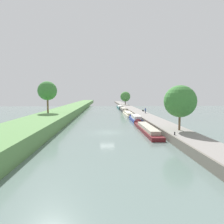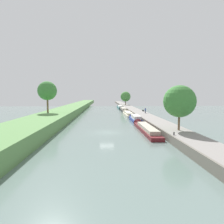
{
  "view_description": "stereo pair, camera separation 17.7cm",
  "coord_description": "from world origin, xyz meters",
  "px_view_note": "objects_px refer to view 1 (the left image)",
  "views": [
    {
      "loc": [
        -0.68,
        -35.26,
        6.72
      ],
      "look_at": [
        2.13,
        30.07,
        1.0
      ],
      "focal_mm": 32.27,
      "sensor_mm": 36.0,
      "label": 1
    },
    {
      "loc": [
        -0.5,
        -35.27,
        6.72
      ],
      "look_at": [
        2.13,
        30.07,
        1.0
      ],
      "focal_mm": 32.27,
      "sensor_mm": 36.0,
      "label": 2
    }
  ],
  "objects_px": {
    "narrowboat_cream": "(128,114)",
    "narrowboat_teal": "(120,107)",
    "person_walking": "(145,110)",
    "park_bench": "(143,110)",
    "narrowboat_black": "(123,109)",
    "narrowboat_maroon": "(146,128)",
    "narrowboat_blue": "(135,119)",
    "mooring_bollard_near": "(175,134)",
    "mooring_bollard_far": "(122,105)"
  },
  "relations": [
    {
      "from": "narrowboat_cream",
      "to": "narrowboat_teal",
      "type": "relative_size",
      "value": 0.99
    },
    {
      "from": "narrowboat_maroon",
      "to": "narrowboat_cream",
      "type": "distance_m",
      "value": 28.76
    },
    {
      "from": "person_walking",
      "to": "mooring_bollard_near",
      "type": "distance_m",
      "value": 32.37
    },
    {
      "from": "person_walking",
      "to": "narrowboat_blue",
      "type": "bearing_deg",
      "value": -116.57
    },
    {
      "from": "narrowboat_maroon",
      "to": "narrowboat_teal",
      "type": "bearing_deg",
      "value": 89.84
    },
    {
      "from": "narrowboat_cream",
      "to": "park_bench",
      "type": "relative_size",
      "value": 10.5
    },
    {
      "from": "mooring_bollard_far",
      "to": "park_bench",
      "type": "xyz_separation_m",
      "value": [
        3.47,
        -39.57,
        0.12
      ]
    },
    {
      "from": "narrowboat_black",
      "to": "person_walking",
      "type": "bearing_deg",
      "value": -79.29
    },
    {
      "from": "narrowboat_cream",
      "to": "park_bench",
      "type": "height_order",
      "value": "park_bench"
    },
    {
      "from": "narrowboat_teal",
      "to": "park_bench",
      "type": "relative_size",
      "value": 10.56
    },
    {
      "from": "mooring_bollard_near",
      "to": "park_bench",
      "type": "xyz_separation_m",
      "value": [
        3.47,
        39.48,
        0.12
      ]
    },
    {
      "from": "narrowboat_cream",
      "to": "narrowboat_black",
      "type": "xyz_separation_m",
      "value": [
        0.15,
        17.24,
        0.09
      ]
    },
    {
      "from": "narrowboat_maroon",
      "to": "narrowboat_teal",
      "type": "height_order",
      "value": "narrowboat_teal"
    },
    {
      "from": "narrowboat_blue",
      "to": "mooring_bollard_near",
      "type": "relative_size",
      "value": 22.7
    },
    {
      "from": "narrowboat_cream",
      "to": "narrowboat_black",
      "type": "height_order",
      "value": "narrowboat_black"
    },
    {
      "from": "narrowboat_teal",
      "to": "mooring_bollard_near",
      "type": "height_order",
      "value": "mooring_bollard_near"
    },
    {
      "from": "narrowboat_teal",
      "to": "mooring_bollard_far",
      "type": "xyz_separation_m",
      "value": [
        1.8,
        7.35,
        0.81
      ]
    },
    {
      "from": "narrowboat_cream",
      "to": "narrowboat_black",
      "type": "distance_m",
      "value": 17.24
    },
    {
      "from": "narrowboat_teal",
      "to": "mooring_bollard_near",
      "type": "distance_m",
      "value": 71.73
    },
    {
      "from": "narrowboat_maroon",
      "to": "narrowboat_cream",
      "type": "bearing_deg",
      "value": 89.71
    },
    {
      "from": "narrowboat_teal",
      "to": "narrowboat_black",
      "type": "bearing_deg",
      "value": -89.56
    },
    {
      "from": "narrowboat_blue",
      "to": "mooring_bollard_near",
      "type": "bearing_deg",
      "value": -85.8
    },
    {
      "from": "person_walking",
      "to": "mooring_bollard_near",
      "type": "xyz_separation_m",
      "value": [
        -2.72,
        -32.25,
        -0.65
      ]
    },
    {
      "from": "narrowboat_black",
      "to": "person_walking",
      "type": "relative_size",
      "value": 9.77
    },
    {
      "from": "narrowboat_blue",
      "to": "mooring_bollard_near",
      "type": "xyz_separation_m",
      "value": [
        1.72,
        -23.37,
        0.72
      ]
    },
    {
      "from": "narrowboat_black",
      "to": "narrowboat_maroon",
      "type": "bearing_deg",
      "value": -90.37
    },
    {
      "from": "mooring_bollard_near",
      "to": "mooring_bollard_far",
      "type": "bearing_deg",
      "value": 90.0
    },
    {
      "from": "narrowboat_maroon",
      "to": "park_bench",
      "type": "relative_size",
      "value": 11.42
    },
    {
      "from": "narrowboat_black",
      "to": "narrowboat_teal",
      "type": "bearing_deg",
      "value": 90.44
    },
    {
      "from": "narrowboat_cream",
      "to": "narrowboat_teal",
      "type": "distance_m",
      "value": 33.46
    },
    {
      "from": "narrowboat_maroon",
      "to": "person_walking",
      "type": "distance_m",
      "value": 23.29
    },
    {
      "from": "park_bench",
      "to": "narrowboat_blue",
      "type": "bearing_deg",
      "value": -107.86
    },
    {
      "from": "narrowboat_blue",
      "to": "narrowboat_teal",
      "type": "relative_size",
      "value": 0.64
    },
    {
      "from": "narrowboat_teal",
      "to": "park_bench",
      "type": "distance_m",
      "value": 32.66
    },
    {
      "from": "narrowboat_black",
      "to": "mooring_bollard_far",
      "type": "distance_m",
      "value": 23.64
    },
    {
      "from": "narrowboat_black",
      "to": "mooring_bollard_far",
      "type": "height_order",
      "value": "mooring_bollard_far"
    },
    {
      "from": "narrowboat_maroon",
      "to": "mooring_bollard_near",
      "type": "xyz_separation_m",
      "value": [
        1.97,
        -9.49,
        0.88
      ]
    },
    {
      "from": "narrowboat_black",
      "to": "narrowboat_teal",
      "type": "xyz_separation_m",
      "value": [
        -0.12,
        16.21,
        -0.0
      ]
    },
    {
      "from": "person_walking",
      "to": "park_bench",
      "type": "height_order",
      "value": "person_walking"
    },
    {
      "from": "narrowboat_cream",
      "to": "person_walking",
      "type": "height_order",
      "value": "person_walking"
    },
    {
      "from": "narrowboat_cream",
      "to": "park_bench",
      "type": "bearing_deg",
      "value": 13.17
    },
    {
      "from": "park_bench",
      "to": "narrowboat_cream",
      "type": "bearing_deg",
      "value": -166.83
    },
    {
      "from": "narrowboat_blue",
      "to": "mooring_bollard_far",
      "type": "xyz_separation_m",
      "value": [
        1.72,
        55.68,
        0.72
      ]
    },
    {
      "from": "narrowboat_black",
      "to": "mooring_bollard_far",
      "type": "xyz_separation_m",
      "value": [
        1.67,
        23.57,
        0.81
      ]
    },
    {
      "from": "narrowboat_black",
      "to": "narrowboat_teal",
      "type": "height_order",
      "value": "narrowboat_black"
    },
    {
      "from": "mooring_bollard_far",
      "to": "narrowboat_black",
      "type": "bearing_deg",
      "value": -94.06
    },
    {
      "from": "narrowboat_black",
      "to": "mooring_bollard_near",
      "type": "distance_m",
      "value": 55.52
    },
    {
      "from": "narrowboat_maroon",
      "to": "narrowboat_black",
      "type": "bearing_deg",
      "value": 89.63
    },
    {
      "from": "narrowboat_maroon",
      "to": "park_bench",
      "type": "bearing_deg",
      "value": 79.71
    },
    {
      "from": "narrowboat_maroon",
      "to": "mooring_bollard_far",
      "type": "relative_size",
      "value": 38.06
    }
  ]
}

